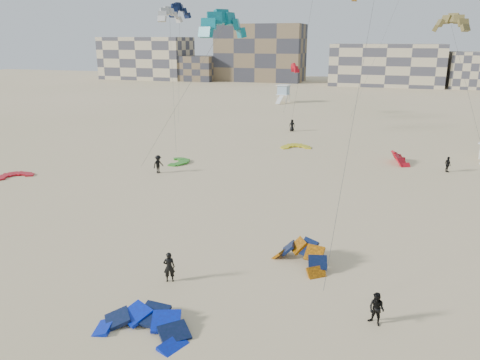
% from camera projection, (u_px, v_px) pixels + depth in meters
% --- Properties ---
extents(ground, '(320.00, 320.00, 0.00)m').
position_uv_depth(ground, '(124.00, 296.00, 25.17)').
color(ground, beige).
rests_on(ground, ground).
extents(kite_ground_blue, '(4.94, 5.18, 2.53)m').
position_uv_depth(kite_ground_blue, '(143.00, 332.00, 22.09)').
color(kite_ground_blue, '#0020CA').
rests_on(kite_ground_blue, ground).
extents(kite_ground_orange, '(5.24, 5.25, 3.77)m').
position_uv_depth(kite_ground_orange, '(300.00, 264.00, 28.71)').
color(kite_ground_orange, orange).
rests_on(kite_ground_orange, ground).
extents(kite_ground_red, '(4.64, 4.62, 0.60)m').
position_uv_depth(kite_ground_red, '(15.00, 177.00, 47.07)').
color(kite_ground_red, red).
rests_on(kite_ground_red, ground).
extents(kite_ground_green, '(4.10, 3.95, 0.60)m').
position_uv_depth(kite_ground_green, '(179.00, 162.00, 52.50)').
color(kite_ground_green, green).
rests_on(kite_ground_green, ground).
extents(kite_ground_red_far, '(4.19, 4.14, 3.68)m').
position_uv_depth(kite_ground_red_far, '(400.00, 163.00, 52.13)').
color(kite_ground_red_far, red).
rests_on(kite_ground_red_far, ground).
extents(kite_ground_yellow, '(4.54, 4.66, 0.96)m').
position_uv_depth(kite_ground_yellow, '(296.00, 148.00, 59.68)').
color(kite_ground_yellow, gold).
rests_on(kite_ground_yellow, ground).
extents(kitesurfer_main, '(0.77, 0.66, 1.79)m').
position_uv_depth(kitesurfer_main, '(169.00, 267.00, 26.47)').
color(kitesurfer_main, black).
rests_on(kitesurfer_main, ground).
extents(kitesurfer_b, '(1.01, 0.93, 1.67)m').
position_uv_depth(kitesurfer_b, '(376.00, 309.00, 22.45)').
color(kitesurfer_b, black).
rests_on(kitesurfer_b, ground).
extents(kitesurfer_c, '(1.13, 1.40, 1.88)m').
position_uv_depth(kitesurfer_c, '(158.00, 164.00, 48.10)').
color(kitesurfer_c, black).
rests_on(kitesurfer_c, ground).
extents(kitesurfer_d, '(0.77, 1.04, 1.64)m').
position_uv_depth(kitesurfer_d, '(448.00, 164.00, 48.49)').
color(kitesurfer_d, black).
rests_on(kitesurfer_d, ground).
extents(kitesurfer_e, '(0.98, 0.75, 1.78)m').
position_uv_depth(kitesurfer_e, '(292.00, 125.00, 70.13)').
color(kitesurfer_e, black).
rests_on(kitesurfer_e, ground).
extents(kite_fly_teal_a, '(12.97, 6.23, 14.65)m').
position_uv_depth(kite_fly_teal_a, '(223.00, 27.00, 37.11)').
color(kite_fly_teal_a, '#0A768C').
rests_on(kite_fly_teal_a, ground).
extents(kite_fly_grey, '(7.87, 13.24, 16.65)m').
position_uv_depth(kite_fly_grey, '(170.00, 16.00, 60.18)').
color(kite_fly_grey, '#BEBEBE').
rests_on(kite_fly_grey, ground).
extents(kite_fly_olive, '(6.69, 7.59, 15.12)m').
position_uv_depth(kite_fly_olive, '(451.00, 25.00, 46.56)').
color(kite_fly_olive, brown).
rests_on(kite_fly_olive, ground).
extents(kite_fly_navy, '(4.83, 4.74, 17.71)m').
position_uv_depth(kite_fly_navy, '(180.00, 12.00, 69.20)').
color(kite_fly_navy, '#0E153D').
rests_on(kite_fly_navy, ground).
extents(kite_fly_red, '(3.92, 4.64, 8.46)m').
position_uv_depth(kite_fly_red, '(295.00, 69.00, 81.72)').
color(kite_fly_red, red).
rests_on(kite_fly_red, ground).
extents(lifeguard_tower_far, '(2.98, 5.37, 3.82)m').
position_uv_depth(lifeguard_tower_far, '(283.00, 94.00, 101.89)').
color(lifeguard_tower_far, white).
rests_on(lifeguard_tower_far, ground).
extents(condo_west_a, '(30.00, 15.00, 14.00)m').
position_uv_depth(condo_west_a, '(147.00, 58.00, 162.28)').
color(condo_west_a, '#C6B591').
rests_on(condo_west_a, ground).
extents(condo_west_b, '(28.00, 14.00, 18.00)m').
position_uv_depth(condo_west_b, '(261.00, 53.00, 153.46)').
color(condo_west_b, brown).
rests_on(condo_west_b, ground).
extents(condo_mid, '(32.00, 16.00, 12.00)m').
position_uv_depth(condo_mid, '(386.00, 65.00, 138.81)').
color(condo_mid, '#C6B591').
rests_on(condo_mid, ground).
extents(condo_fill_left, '(12.00, 10.00, 8.00)m').
position_uv_depth(condo_fill_left, '(198.00, 68.00, 155.38)').
color(condo_fill_left, brown).
rests_on(condo_fill_left, ground).
extents(condo_fill_right, '(10.00, 10.00, 10.00)m').
position_uv_depth(condo_fill_right, '(468.00, 70.00, 130.74)').
color(condo_fill_right, '#C6B591').
rests_on(condo_fill_right, ground).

